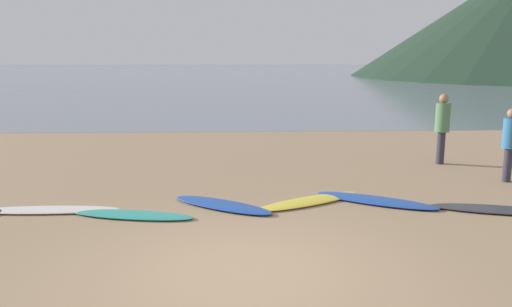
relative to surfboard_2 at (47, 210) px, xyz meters
name	(u,v)px	position (x,y,z in m)	size (l,w,h in m)	color
ground_plane	(238,146)	(3.55, 7.18, -0.13)	(120.00, 120.00, 0.20)	#997C5B
ocean_water	(235,74)	(3.55, 59.43, -0.03)	(140.00, 100.00, 0.01)	slate
surfboard_2	(47,210)	(0.00, 0.00, 0.00)	(2.63, 0.49, 0.06)	silver
surfboard_3	(133,215)	(1.63, -0.37, 0.00)	(2.21, 0.51, 0.07)	teal
surfboard_4	(222,205)	(3.19, 0.15, 0.01)	(2.15, 0.59, 0.08)	#1E479E
surfboard_5	(309,201)	(4.86, 0.36, 0.00)	(2.39, 0.54, 0.07)	yellow
surfboard_6	(376,200)	(6.14, 0.33, 0.01)	(2.39, 0.60, 0.08)	#1E479E
surfboard_7	(495,209)	(8.15, -0.32, 0.00)	(2.25, 0.55, 0.07)	#333338
person_1	(510,139)	(9.50, 1.83, 0.94)	(0.33, 0.33, 1.64)	#2D2D38
person_2	(442,123)	(8.75, 3.75, 1.04)	(0.37, 0.37, 1.81)	#2D2D38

